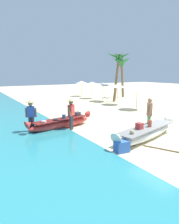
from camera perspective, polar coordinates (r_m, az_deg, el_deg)
name	(u,v)px	position (r m, az deg, el deg)	size (l,w,h in m)	color
ground_plane	(162,133)	(10.69, 19.91, -5.60)	(80.00, 80.00, 0.00)	beige
boat_white_foreground	(146,132)	(9.47, 15.77, -5.56)	(4.66, 1.84, 0.85)	white
boat_red_midground	(61,123)	(10.89, -8.01, -3.07)	(4.02, 1.40, 0.80)	red
person_vendor_hatted	(71,112)	(10.43, -5.20, 0.05)	(0.56, 0.48, 1.66)	#333842
person_tourist_customer	(149,114)	(10.16, 16.52, -0.43)	(0.52, 0.55, 1.76)	green
person_vendor_assistant	(31,114)	(10.30, -16.22, -0.48)	(0.58, 0.44, 1.66)	#333842
parasol_row_0	(137,88)	(16.77, 13.32, 6.70)	(1.60, 1.60, 1.91)	#8E6B47
parasol_row_1	(118,86)	(19.02, 7.92, 7.38)	(1.60, 1.60, 1.91)	#8E6B47
parasol_row_2	(103,84)	(21.17, 3.88, 7.83)	(1.60, 1.60, 1.91)	#8E6B47
parasol_row_3	(92,83)	(23.39, 0.72, 8.16)	(1.60, 1.60, 1.91)	#8E6B47
parasol_row_4	(82,82)	(25.71, -2.26, 8.42)	(1.60, 1.60, 1.91)	#8E6B47
palm_tree_tall_inland	(122,64)	(24.79, 9.07, 13.13)	(2.31, 2.65, 4.81)	brown
palm_tree_leaning_seaward	(118,61)	(21.14, 8.19, 14.12)	(2.54, 2.44, 5.06)	brown
cooler_box	(122,146)	(7.80, 9.08, -9.56)	(0.52, 0.39, 0.43)	blue
paddle	(170,150)	(8.41, 21.69, -10.04)	(0.89, 1.53, 0.05)	#8E6B47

